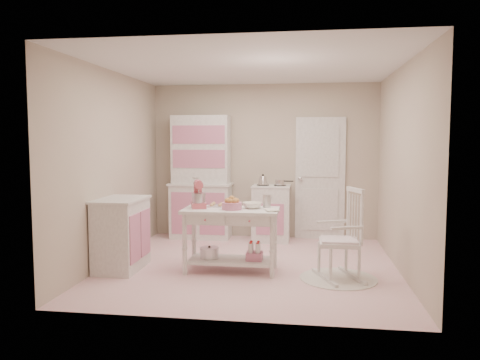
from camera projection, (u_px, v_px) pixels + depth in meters
name	position (u px, v px, depth m)	size (l,w,h in m)	color
room_shell	(251.00, 141.00, 6.05)	(3.84, 3.84, 2.62)	pink
door	(320.00, 178.00, 7.82)	(0.82, 0.05, 2.04)	white
hutch	(201.00, 177.00, 7.89)	(1.06, 0.50, 2.08)	white
stove	(271.00, 213.00, 7.72)	(0.62, 0.57, 0.92)	white
base_cabinet	(121.00, 234.00, 6.01)	(0.54, 0.84, 0.92)	white
lace_rug	(338.00, 278.00, 5.61)	(0.92, 0.92, 0.01)	white
rocking_chair	(339.00, 234.00, 5.57)	(0.48, 0.72, 1.10)	white
work_table	(231.00, 240.00, 5.92)	(1.20, 0.60, 0.80)	white
stand_mixer	(199.00, 195.00, 5.95)	(0.20, 0.28, 0.34)	#CE5764
cookie_tray	(222.00, 206.00, 6.08)	(0.34, 0.24, 0.02)	silver
bread_basket	(232.00, 206.00, 5.83)	(0.25, 0.25, 0.09)	#CE7699
mixing_bowl	(252.00, 205.00, 5.92)	(0.24, 0.24, 0.08)	white
metal_pitcher	(267.00, 201.00, 5.97)	(0.10, 0.10, 0.17)	silver
recipe_book	(266.00, 210.00, 5.70)	(0.15, 0.21, 0.02)	white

